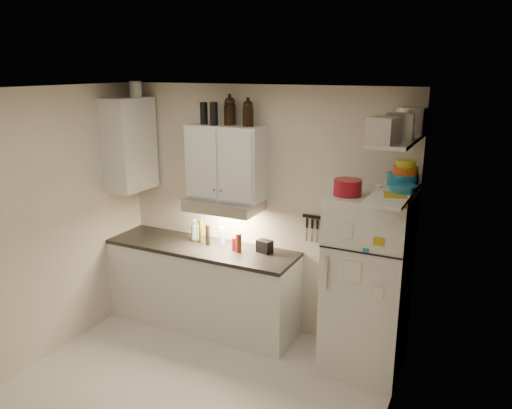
% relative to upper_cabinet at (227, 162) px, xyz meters
% --- Properties ---
extents(floor, '(3.20, 3.00, 0.02)m').
position_rel_upper_cabinet_xyz_m(floor, '(0.30, -1.33, -1.84)').
color(floor, silver).
rests_on(floor, ground).
extents(ceiling, '(3.20, 3.00, 0.02)m').
position_rel_upper_cabinet_xyz_m(ceiling, '(0.30, -1.33, 0.78)').
color(ceiling, white).
rests_on(ceiling, ground).
extents(back_wall, '(3.20, 0.02, 2.60)m').
position_rel_upper_cabinet_xyz_m(back_wall, '(0.30, 0.18, -0.53)').
color(back_wall, beige).
rests_on(back_wall, ground).
extents(left_wall, '(0.02, 3.00, 2.60)m').
position_rel_upper_cabinet_xyz_m(left_wall, '(-1.31, -1.33, -0.53)').
color(left_wall, beige).
rests_on(left_wall, ground).
extents(right_wall, '(0.02, 3.00, 2.60)m').
position_rel_upper_cabinet_xyz_m(right_wall, '(1.91, -1.33, -0.53)').
color(right_wall, beige).
rests_on(right_wall, ground).
extents(base_cabinet, '(2.10, 0.60, 0.88)m').
position_rel_upper_cabinet_xyz_m(base_cabinet, '(-0.25, -0.14, -1.39)').
color(base_cabinet, silver).
rests_on(base_cabinet, floor).
extents(countertop, '(2.10, 0.62, 0.04)m').
position_rel_upper_cabinet_xyz_m(countertop, '(-0.25, -0.14, -0.93)').
color(countertop, black).
rests_on(countertop, base_cabinet).
extents(upper_cabinet, '(0.80, 0.33, 0.75)m').
position_rel_upper_cabinet_xyz_m(upper_cabinet, '(0.00, 0.00, 0.00)').
color(upper_cabinet, silver).
rests_on(upper_cabinet, back_wall).
extents(side_cabinet, '(0.33, 0.55, 1.00)m').
position_rel_upper_cabinet_xyz_m(side_cabinet, '(-1.14, -0.14, 0.12)').
color(side_cabinet, silver).
rests_on(side_cabinet, left_wall).
extents(range_hood, '(0.76, 0.46, 0.12)m').
position_rel_upper_cabinet_xyz_m(range_hood, '(0.00, -0.06, -0.44)').
color(range_hood, silver).
rests_on(range_hood, back_wall).
extents(fridge, '(0.70, 0.68, 1.70)m').
position_rel_upper_cabinet_xyz_m(fridge, '(1.55, -0.18, -0.98)').
color(fridge, silver).
rests_on(fridge, floor).
extents(shelf_hi, '(0.30, 0.95, 0.03)m').
position_rel_upper_cabinet_xyz_m(shelf_hi, '(1.75, -0.31, 0.38)').
color(shelf_hi, silver).
rests_on(shelf_hi, right_wall).
extents(shelf_lo, '(0.30, 0.95, 0.03)m').
position_rel_upper_cabinet_xyz_m(shelf_lo, '(1.75, -0.31, -0.07)').
color(shelf_lo, silver).
rests_on(shelf_lo, right_wall).
extents(knife_strip, '(0.42, 0.02, 0.03)m').
position_rel_upper_cabinet_xyz_m(knife_strip, '(1.00, 0.15, -0.51)').
color(knife_strip, black).
rests_on(knife_strip, back_wall).
extents(dutch_oven, '(0.29, 0.29, 0.14)m').
position_rel_upper_cabinet_xyz_m(dutch_oven, '(1.36, -0.31, -0.06)').
color(dutch_oven, maroon).
rests_on(dutch_oven, fridge).
extents(book_stack, '(0.23, 0.26, 0.08)m').
position_rel_upper_cabinet_xyz_m(book_stack, '(1.78, -0.41, -0.09)').
color(book_stack, '#B39816').
rests_on(book_stack, fridge).
extents(spice_jar, '(0.06, 0.06, 0.09)m').
position_rel_upper_cabinet_xyz_m(spice_jar, '(1.60, -0.21, -0.08)').
color(spice_jar, silver).
rests_on(spice_jar, fridge).
extents(stock_pot, '(0.32, 0.32, 0.22)m').
position_rel_upper_cabinet_xyz_m(stock_pot, '(1.79, 0.03, 0.50)').
color(stock_pot, silver).
rests_on(stock_pot, shelf_hi).
extents(tin_a, '(0.22, 0.20, 0.20)m').
position_rel_upper_cabinet_xyz_m(tin_a, '(1.77, -0.37, 0.49)').
color(tin_a, '#AAAAAD').
rests_on(tin_a, shelf_hi).
extents(tin_b, '(0.23, 0.23, 0.20)m').
position_rel_upper_cabinet_xyz_m(tin_b, '(1.71, -0.67, 0.49)').
color(tin_b, '#AAAAAD').
rests_on(tin_b, shelf_hi).
extents(bowl_teal, '(0.27, 0.27, 0.11)m').
position_rel_upper_cabinet_xyz_m(bowl_teal, '(1.77, -0.05, 0.00)').
color(bowl_teal, '#1B6F97').
rests_on(bowl_teal, shelf_lo).
extents(bowl_orange, '(0.21, 0.21, 0.06)m').
position_rel_upper_cabinet_xyz_m(bowl_orange, '(1.79, -0.07, 0.09)').
color(bowl_orange, '#BA4D11').
rests_on(bowl_orange, bowl_teal).
extents(bowl_yellow, '(0.17, 0.17, 0.05)m').
position_rel_upper_cabinet_xyz_m(bowl_yellow, '(1.79, -0.07, 0.15)').
color(bowl_yellow, gold).
rests_on(bowl_yellow, bowl_orange).
extents(plates, '(0.26, 0.26, 0.06)m').
position_rel_upper_cabinet_xyz_m(plates, '(1.82, -0.28, -0.02)').
color(plates, '#1B6F97').
rests_on(plates, shelf_lo).
extents(growler_a, '(0.15, 0.15, 0.29)m').
position_rel_upper_cabinet_xyz_m(growler_a, '(0.02, 0.04, 0.52)').
color(growler_a, black).
rests_on(growler_a, upper_cabinet).
extents(growler_b, '(0.11, 0.11, 0.26)m').
position_rel_upper_cabinet_xyz_m(growler_b, '(0.24, 0.02, 0.50)').
color(growler_b, black).
rests_on(growler_b, upper_cabinet).
extents(thermos_a, '(0.09, 0.09, 0.23)m').
position_rel_upper_cabinet_xyz_m(thermos_a, '(-0.10, -0.06, 0.49)').
color(thermos_a, black).
rests_on(thermos_a, upper_cabinet).
extents(thermos_b, '(0.10, 0.10, 0.22)m').
position_rel_upper_cabinet_xyz_m(thermos_b, '(-0.24, -0.03, 0.49)').
color(thermos_b, black).
rests_on(thermos_b, upper_cabinet).
extents(side_jar, '(0.15, 0.15, 0.17)m').
position_rel_upper_cabinet_xyz_m(side_jar, '(-1.07, -0.06, 0.71)').
color(side_jar, silver).
rests_on(side_jar, side_cabinet).
extents(soap_bottle, '(0.12, 0.12, 0.27)m').
position_rel_upper_cabinet_xyz_m(soap_bottle, '(-0.40, -0.02, -0.77)').
color(soap_bottle, silver).
rests_on(soap_bottle, countertop).
extents(pepper_mill, '(0.07, 0.07, 0.20)m').
position_rel_upper_cabinet_xyz_m(pepper_mill, '(0.20, -0.12, -0.80)').
color(pepper_mill, '#5B251B').
rests_on(pepper_mill, countertop).
extents(oil_bottle, '(0.05, 0.05, 0.26)m').
position_rel_upper_cabinet_xyz_m(oil_bottle, '(-0.31, -0.04, -0.77)').
color(oil_bottle, '#555B16').
rests_on(oil_bottle, countertop).
extents(vinegar_bottle, '(0.06, 0.06, 0.22)m').
position_rel_upper_cabinet_xyz_m(vinegar_bottle, '(-0.20, -0.08, -0.79)').
color(vinegar_bottle, black).
rests_on(vinegar_bottle, countertop).
extents(clear_bottle, '(0.08, 0.08, 0.20)m').
position_rel_upper_cabinet_xyz_m(clear_bottle, '(-0.05, -0.02, -0.80)').
color(clear_bottle, silver).
rests_on(clear_bottle, countertop).
extents(red_jar, '(0.09, 0.09, 0.14)m').
position_rel_upper_cabinet_xyz_m(red_jar, '(0.13, -0.09, -0.84)').
color(red_jar, maroon).
rests_on(red_jar, countertop).
extents(caddy, '(0.17, 0.14, 0.13)m').
position_rel_upper_cabinet_xyz_m(caddy, '(0.44, -0.01, -0.84)').
color(caddy, black).
rests_on(caddy, countertop).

